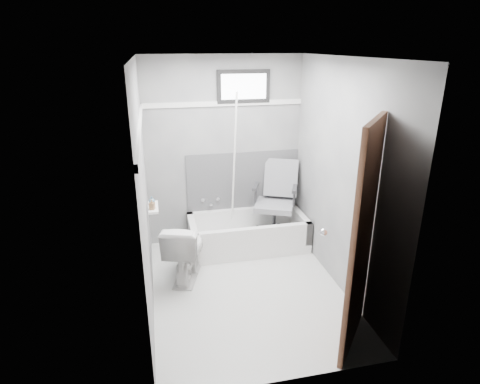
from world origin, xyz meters
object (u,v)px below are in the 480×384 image
object	(u,v)px
door	(412,255)
soap_bottle_b	(152,200)
soap_bottle_a	(152,204)
office_chair	(275,200)
bathtub	(248,233)
toilet	(185,250)

from	to	relation	value
door	soap_bottle_b	bearing A→B (deg)	138.54
door	soap_bottle_a	world-z (taller)	door
door	soap_bottle_b	xyz separation A→B (m)	(-1.92, 1.70, -0.04)
office_chair	soap_bottle_a	world-z (taller)	office_chair
soap_bottle_a	door	bearing A→B (deg)	-39.03
bathtub	toilet	xyz separation A→B (m)	(-0.85, -0.55, 0.13)
bathtub	door	bearing A→B (deg)	-71.25
door	bathtub	bearing A→B (deg)	108.75
office_chair	soap_bottle_b	world-z (taller)	office_chair
bathtub	door	world-z (taller)	door
soap_bottle_a	office_chair	bearing A→B (deg)	24.61
office_chair	toilet	xyz separation A→B (m)	(-1.22, -0.60, -0.27)
office_chair	soap_bottle_b	distance (m)	1.67
toilet	soap_bottle_b	distance (m)	0.69
office_chair	soap_bottle_b	xyz separation A→B (m)	(-1.54, -0.56, 0.35)
bathtub	door	size ratio (longest dim) A/B	0.75
office_chair	toilet	size ratio (longest dim) A/B	1.40
office_chair	door	size ratio (longest dim) A/B	0.49
office_chair	door	xyz separation A→B (m)	(0.38, -2.26, 0.39)
office_chair	soap_bottle_a	bearing A→B (deg)	-131.62
soap_bottle_a	soap_bottle_b	xyz separation A→B (m)	(0.00, 0.14, -0.01)
bathtub	office_chair	bearing A→B (deg)	7.78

